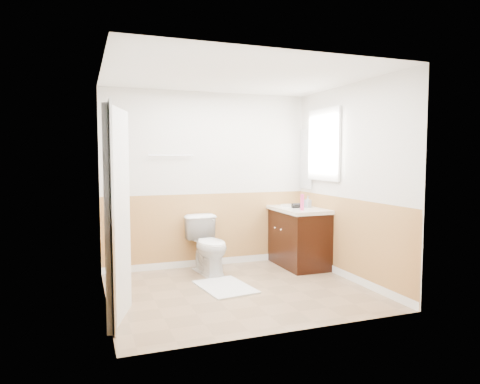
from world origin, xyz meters
name	(u,v)px	position (x,y,z in m)	size (l,w,h in m)	color
floor	(239,291)	(0.00, 0.00, 0.00)	(3.00, 3.00, 0.00)	#8C7051
ceiling	(239,76)	(0.00, 0.00, 2.50)	(3.00, 3.00, 0.00)	white
wall_back	(208,180)	(0.00, 1.30, 1.25)	(3.00, 3.00, 0.00)	silver
wall_front	(290,194)	(0.00, -1.30, 1.25)	(3.00, 3.00, 0.00)	silver
wall_left	(104,188)	(-1.50, 0.00, 1.25)	(3.00, 3.00, 0.00)	silver
wall_right	(349,183)	(1.50, 0.00, 1.25)	(3.00, 3.00, 0.00)	silver
wainscot_back	(209,231)	(0.00, 1.29, 0.50)	(3.00, 3.00, 0.00)	tan
wainscot_front	(288,277)	(0.00, -1.29, 0.50)	(3.00, 3.00, 0.00)	tan
wainscot_left	(107,259)	(-1.49, 0.00, 0.50)	(2.60, 2.60, 0.00)	tan
wainscot_right	(347,241)	(1.49, 0.00, 0.50)	(2.60, 2.60, 0.00)	tan
toilet	(209,245)	(-0.12, 0.88, 0.39)	(0.43, 0.76, 0.77)	white
bath_mat	(225,287)	(-0.12, 0.16, 0.01)	(0.55, 0.80, 0.02)	silver
vanity_cabinet	(297,238)	(1.21, 0.88, 0.40)	(0.55, 1.10, 0.80)	black
vanity_knob_left	(281,230)	(0.91, 0.78, 0.55)	(0.03, 0.03, 0.03)	silver
vanity_knob_right	(275,228)	(0.91, 0.98, 0.55)	(0.03, 0.03, 0.03)	silver
countertop	(296,209)	(1.20, 0.88, 0.83)	(0.60, 1.15, 0.05)	silver
sink_basin	(292,205)	(1.21, 1.03, 0.86)	(0.36, 0.36, 0.02)	white
faucet	(303,201)	(1.39, 1.03, 0.92)	(0.02, 0.02, 0.14)	silver
lotion_bottle	(302,202)	(1.11, 0.54, 0.96)	(0.05, 0.05, 0.22)	#E93C7C
soap_dispenser	(308,202)	(1.33, 0.78, 0.94)	(0.08, 0.08, 0.17)	#959EA8
hair_dryer_body	(297,206)	(1.16, 0.79, 0.89)	(0.07, 0.07, 0.14)	black
hair_dryer_handle	(295,208)	(1.13, 0.80, 0.86)	(0.03, 0.03, 0.07)	black
mirror_panel	(306,159)	(1.48, 1.10, 1.55)	(0.02, 0.35, 0.90)	silver
window_frame	(324,145)	(1.47, 0.59, 1.75)	(0.04, 0.80, 1.00)	white
window_glass	(325,145)	(1.49, 0.59, 1.75)	(0.01, 0.70, 0.90)	white
door	(118,215)	(-1.40, -0.45, 1.02)	(0.05, 0.80, 2.04)	white
door_frame	(110,215)	(-1.48, -0.45, 1.03)	(0.02, 0.92, 2.10)	white
door_knob	(122,218)	(-1.34, -0.12, 0.95)	(0.06, 0.06, 0.06)	silver
towel_bar	(171,155)	(-0.55, 1.25, 1.60)	(0.02, 0.02, 0.62)	silver
tp_holder_bar	(203,219)	(-0.10, 1.23, 0.70)	(0.02, 0.02, 0.14)	silver
tp_roll	(203,219)	(-0.10, 1.23, 0.70)	(0.11, 0.11, 0.10)	white
tp_sheet	(203,226)	(-0.10, 1.23, 0.59)	(0.10, 0.01, 0.16)	white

